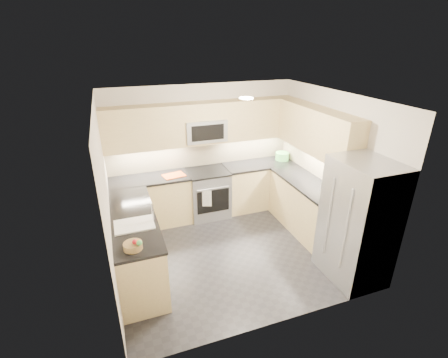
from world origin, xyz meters
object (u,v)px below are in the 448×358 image
cutting_board (174,175)px  utensil_bowl (282,156)px  refrigerator (358,222)px  fruit_basket (133,246)px  microwave (205,130)px  gas_range (208,194)px

cutting_board → utensil_bowl: bearing=1.9°
refrigerator → fruit_basket: (-3.01, 0.36, 0.08)m
microwave → cutting_board: size_ratio=1.95×
refrigerator → utensil_bowl: (0.17, 2.47, 0.12)m
fruit_basket → gas_range: bearing=52.8°
gas_range → fruit_basket: (-1.56, -2.06, 0.53)m
utensil_bowl → cutting_board: utensil_bowl is taller
cutting_board → fruit_basket: fruit_basket is taller
microwave → fruit_basket: size_ratio=3.37×
gas_range → utensil_bowl: 1.72m
utensil_bowl → cutting_board: 2.27m
gas_range → cutting_board: 0.81m
utensil_bowl → cutting_board: (-2.27, -0.07, -0.07)m
gas_range → cutting_board: size_ratio=2.34×
gas_range → cutting_board: (-0.65, -0.03, 0.49)m
microwave → refrigerator: microwave is taller
cutting_board → gas_range: bearing=2.3°
utensil_bowl → fruit_basket: (-3.18, -2.11, -0.04)m
microwave → utensil_bowl: 1.76m
fruit_basket → microwave: bearing=54.4°
fruit_basket → refrigerator: bearing=-6.9°
refrigerator → microwave: bearing=119.6°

